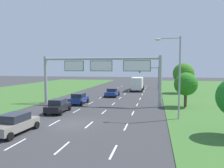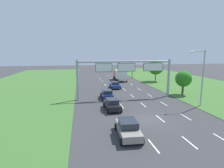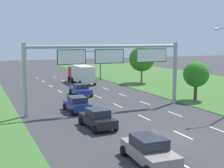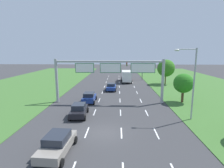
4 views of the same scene
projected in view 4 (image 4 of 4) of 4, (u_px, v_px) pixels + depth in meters
The scene contains 14 objects.
ground_plane at pixel (104, 133), 17.65m from camera, with size 200.00×200.00×0.00m, color #38383A.
lane_dashes_inner_left at pixel (99, 100), 29.51m from camera, with size 0.14×62.40×0.01m.
lane_dashes_inner_right at pixel (120, 100), 29.39m from camera, with size 0.14×62.40×0.01m.
lane_dashes_slip at pixel (141, 101), 29.28m from camera, with size 0.14×62.40×0.01m.
car_near_red at pixel (111, 87), 37.04m from camera, with size 2.22×4.25×1.54m.
car_lead_silver at pixel (57, 144), 13.94m from camera, with size 2.39×4.51×1.62m.
car_mid_lane at pixel (79, 110), 22.06m from camera, with size 2.25×4.15×1.63m.
car_far_ahead at pixel (89, 97), 28.34m from camera, with size 2.15×3.99×1.57m.
box_truck at pixel (126, 76), 47.68m from camera, with size 2.71×7.84×3.07m.
sign_gantry at pixel (111, 72), 27.30m from camera, with size 17.24×0.44×7.00m.
traffic_light_mast at pixel (136, 67), 50.32m from camera, with size 4.76×0.49×5.60m.
street_lamp at pixel (191, 78), 20.19m from camera, with size 2.61×0.32×8.50m.
roadside_tree_mid at pixel (183, 83), 27.69m from camera, with size 3.09×3.09×4.71m.
roadside_tree_far at pixel (166, 68), 43.52m from camera, with size 4.29×4.29×6.25m.
Camera 4 is at (1.34, -16.45, 8.01)m, focal length 28.00 mm.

